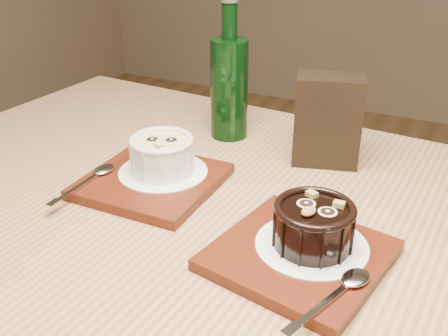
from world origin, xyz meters
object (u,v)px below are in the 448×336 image
(tray_right, at_px, (299,255))
(tray_left, at_px, (152,181))
(table, at_px, (239,283))
(ramekin_white, at_px, (162,153))
(condiment_stand, at_px, (328,120))
(ramekin_dark, at_px, (314,223))
(green_bottle, at_px, (229,85))

(tray_right, bearing_deg, tray_left, 163.31)
(table, xyz_separation_m, ramekin_white, (-0.15, 0.06, 0.14))
(tray_left, distance_m, condiment_stand, 0.28)
(tray_right, bearing_deg, table, 159.92)
(ramekin_dark, height_order, green_bottle, green_bottle)
(green_bottle, bearing_deg, tray_right, -51.53)
(table, xyz_separation_m, tray_right, (0.09, -0.03, 0.10))
(tray_left, relative_size, green_bottle, 0.76)
(table, relative_size, ramekin_white, 13.42)
(tray_right, relative_size, green_bottle, 0.76)
(tray_left, distance_m, ramekin_dark, 0.27)
(condiment_stand, bearing_deg, tray_right, -79.20)
(table, xyz_separation_m, condiment_stand, (0.04, 0.23, 0.16))
(tray_left, xyz_separation_m, ramekin_dark, (0.26, -0.06, 0.04))
(green_bottle, bearing_deg, table, -61.38)
(tray_right, height_order, condiment_stand, condiment_stand)
(table, height_order, tray_right, tray_right)
(table, relative_size, tray_right, 6.96)
(tray_right, relative_size, condiment_stand, 1.29)
(ramekin_dark, relative_size, green_bottle, 0.39)
(table, height_order, ramekin_dark, ramekin_dark)
(tray_right, xyz_separation_m, ramekin_dark, (0.01, 0.01, 0.04))
(ramekin_dark, bearing_deg, green_bottle, 144.62)
(condiment_stand, xyz_separation_m, green_bottle, (-0.18, 0.03, 0.02))
(tray_left, bearing_deg, tray_right, -16.69)
(tray_left, xyz_separation_m, condiment_stand, (0.20, 0.19, 0.06))
(condiment_stand, bearing_deg, ramekin_white, -138.61)
(tray_left, relative_size, ramekin_white, 1.93)
(ramekin_white, bearing_deg, ramekin_dark, -40.02)
(condiment_stand, bearing_deg, green_bottle, 171.52)
(table, xyz_separation_m, tray_left, (-0.16, 0.04, 0.10))
(ramekin_white, bearing_deg, tray_right, -43.51)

